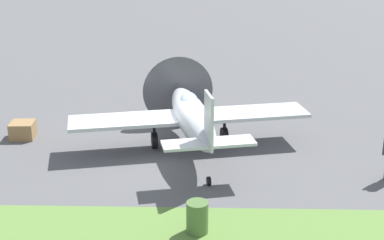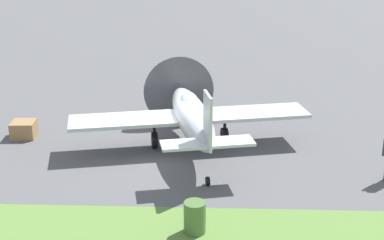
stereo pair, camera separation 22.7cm
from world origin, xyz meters
TOP-DOWN VIEW (x-y plane):
  - ground_plane at (0.00, 0.00)m, footprint 160.00×160.00m
  - airplane_lead at (0.97, 0.07)m, footprint 8.98×7.18m
  - fuel_drum at (1.29, -5.81)m, footprint 0.60×0.60m
  - supply_crate at (-5.65, 1.02)m, footprint 0.95×0.95m

SIDE VIEW (x-z plane):
  - ground_plane at x=0.00m, z-range 0.00..0.00m
  - supply_crate at x=-5.65m, z-range 0.00..0.64m
  - fuel_drum at x=1.29m, z-range 0.00..0.90m
  - airplane_lead at x=0.97m, z-range -0.26..2.92m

